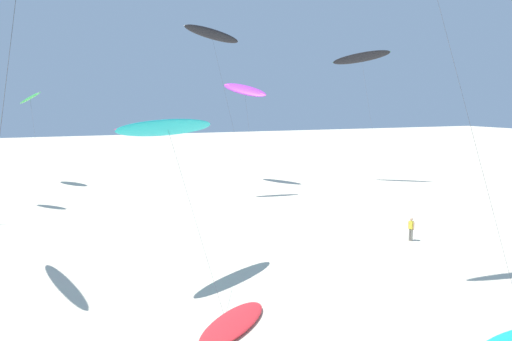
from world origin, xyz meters
The scene contains 7 objects.
flying_kite_2 centered at (-9.64, 63.21, 10.26)m, with size 3.32×12.55×11.28m.
flying_kite_3 centered at (7.15, 47.06, 16.42)m, with size 5.52×5.02×17.65m.
flying_kite_6 centered at (26.59, 49.57, 15.03)m, with size 6.42×11.83×16.19m.
flying_kite_7 centered at (-2.67, 25.11, 8.53)m, with size 6.54×7.66×9.12m.
flying_kite_8 centered at (13.76, 54.77, 11.23)m, with size 4.39×8.97×12.52m.
grounded_kite_0 centered at (-1.46, 18.92, 0.15)m, with size 4.97×4.73×0.29m.
person_foreground_walker centered at (15.09, 26.64, 0.92)m, with size 0.28×0.49×1.68m.
Camera 1 is at (-8.82, -0.63, 9.90)m, focal length 34.94 mm.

